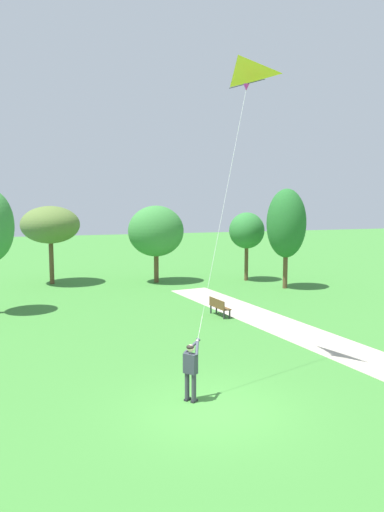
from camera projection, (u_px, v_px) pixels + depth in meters
ground_plane at (212, 409)px, 14.88m from camera, size 120.00×120.00×0.00m
walkway_path at (382, 365)px, 18.63m from camera, size 8.34×31.88×0.02m
person_kite_flyer at (191, 367)px, 15.35m from camera, size 0.60×0.58×1.83m
flying_kite at (238, 74)px, 16.76m from camera, size 2.52×2.82×8.65m
park_bench_far_walkway at (219, 306)px, 25.86m from camera, size 0.71×1.56×0.88m
tree_treeline_center at (247, 231)px, 35.74m from camera, size 2.42×2.41×4.71m
tree_treeline_right at (156, 231)px, 35.00m from camera, size 3.76×3.17×5.19m
tree_treeline_left at (286, 224)px, 32.80m from camera, size 2.46×2.58×6.32m
tree_behind_path at (50, 225)px, 34.35m from camera, size 3.85×3.93×5.19m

